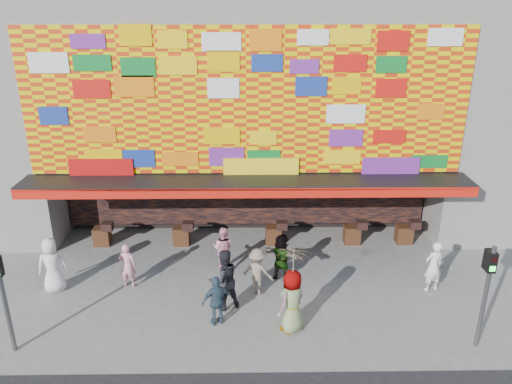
# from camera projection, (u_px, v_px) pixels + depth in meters

# --- Properties ---
(ground) EXTENTS (90.00, 90.00, 0.00)m
(ground) POSITION_uv_depth(u_px,v_px,m) (247.00, 314.00, 14.81)
(ground) COLOR slate
(ground) RESTS_ON ground
(shop_building) EXTENTS (15.20, 9.40, 10.00)m
(shop_building) POSITION_uv_depth(u_px,v_px,m) (246.00, 90.00, 20.53)
(shop_building) COLOR gray
(shop_building) RESTS_ON ground
(signal_left) EXTENTS (0.22, 0.20, 3.00)m
(signal_left) POSITION_uv_depth(u_px,v_px,m) (2.00, 290.00, 12.65)
(signal_left) COLOR #59595B
(signal_left) RESTS_ON ground
(signal_right) EXTENTS (0.22, 0.20, 3.00)m
(signal_right) POSITION_uv_depth(u_px,v_px,m) (487.00, 286.00, 12.83)
(signal_right) COLOR #59595B
(signal_right) RESTS_ON ground
(ped_a) EXTENTS (1.02, 0.81, 1.82)m
(ped_a) POSITION_uv_depth(u_px,v_px,m) (52.00, 265.00, 15.74)
(ped_a) COLOR white
(ped_a) RESTS_ON ground
(ped_b) EXTENTS (0.59, 0.42, 1.54)m
(ped_b) POSITION_uv_depth(u_px,v_px,m) (127.00, 265.00, 15.99)
(ped_b) COLOR pink
(ped_b) RESTS_ON ground
(ped_c) EXTENTS (1.16, 1.06, 1.93)m
(ped_c) POSITION_uv_depth(u_px,v_px,m) (224.00, 280.00, 14.82)
(ped_c) COLOR black
(ped_c) RESTS_ON ground
(ped_d) EXTENTS (1.13, 0.86, 1.55)m
(ped_d) POSITION_uv_depth(u_px,v_px,m) (258.00, 271.00, 15.63)
(ped_d) COLOR gray
(ped_d) RESTS_ON ground
(ped_e) EXTENTS (0.97, 0.68, 1.53)m
(ped_e) POSITION_uv_depth(u_px,v_px,m) (217.00, 301.00, 14.14)
(ped_e) COLOR #354B5D
(ped_e) RESTS_ON ground
(ped_f) EXTENTS (1.56, 1.14, 1.63)m
(ped_f) POSITION_uv_depth(u_px,v_px,m) (282.00, 257.00, 16.41)
(ped_f) COLOR gray
(ped_f) RESTS_ON ground
(ped_g) EXTENTS (1.07, 1.07, 1.88)m
(ped_g) POSITION_uv_depth(u_px,v_px,m) (292.00, 301.00, 13.80)
(ped_g) COLOR gray
(ped_g) RESTS_ON ground
(ped_h) EXTENTS (0.71, 0.57, 1.71)m
(ped_h) POSITION_uv_depth(u_px,v_px,m) (434.00, 266.00, 15.76)
(ped_h) COLOR white
(ped_h) RESTS_ON ground
(ped_i) EXTENTS (0.91, 0.80, 1.56)m
(ped_i) POSITION_uv_depth(u_px,v_px,m) (223.00, 248.00, 17.07)
(ped_i) COLOR pink
(ped_i) RESTS_ON ground
(parasol) EXTENTS (1.02, 1.04, 1.81)m
(parasol) POSITION_uv_depth(u_px,v_px,m) (293.00, 264.00, 13.37)
(parasol) COLOR beige
(parasol) RESTS_ON ground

